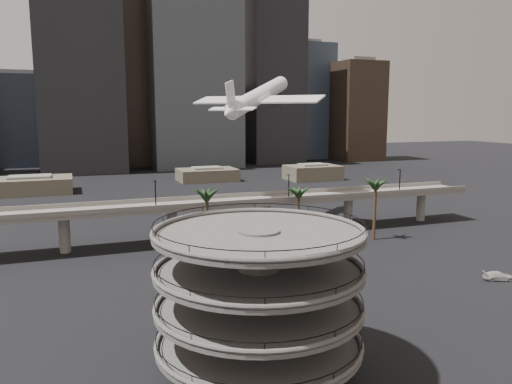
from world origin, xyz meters
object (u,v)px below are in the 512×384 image
object	(u,v)px
car_a	(292,288)
overpass	(220,207)
car_b	(325,280)
parking_ramp	(259,289)
airborne_jet	(259,97)
car_c	(499,276)

from	to	relation	value
car_a	overpass	bearing A→B (deg)	30.45
overpass	car_b	bearing A→B (deg)	-77.86
parking_ramp	airborne_jet	size ratio (longest dim) A/B	0.74
car_c	car_a	bearing A→B (deg)	101.14
overpass	airborne_jet	world-z (taller)	airborne_jet
parking_ramp	overpass	xyz separation A→B (m)	(13.00, 59.00, -2.50)
airborne_jet	car_b	size ratio (longest dim) A/B	7.18
airborne_jet	car_b	bearing A→B (deg)	-142.72
airborne_jet	car_b	distance (m)	58.23
car_a	car_c	world-z (taller)	car_a
parking_ramp	car_a	size ratio (longest dim) A/B	4.86
car_c	parking_ramp	bearing A→B (deg)	128.94
parking_ramp	airborne_jet	xyz separation A→B (m)	(27.05, 72.00, 22.30)
car_c	car_b	bearing A→B (deg)	95.79
car_a	car_b	world-z (taller)	car_a
airborne_jet	car_a	bearing A→B (deg)	-149.88
overpass	car_a	world-z (taller)	overpass
car_c	overpass	bearing A→B (deg)	61.66
car_c	airborne_jet	bearing A→B (deg)	43.44
car_b	parking_ramp	bearing A→B (deg)	156.33
car_a	car_b	distance (m)	6.89
airborne_jet	car_c	world-z (taller)	airborne_jet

